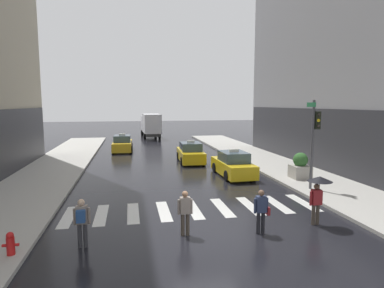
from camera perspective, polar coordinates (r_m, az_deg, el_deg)
The scene contains 13 objects.
ground_plane at distance 12.41m, azimuth 3.03°, elevation -15.52°, with size 160.00×160.00×0.00m, color black.
crosswalk_markings at distance 15.15m, azimuth 0.27°, elevation -11.25°, with size 11.30×2.80×0.01m.
traffic_light_pole at distance 18.72m, azimuth 20.51°, elevation 1.99°, with size 0.44×0.84×4.80m.
taxi_lead at distance 21.86m, azimuth 7.16°, elevation -3.65°, with size 1.99×4.57×1.80m.
taxi_second at distance 26.76m, azimuth -0.26°, elevation -1.63°, with size 2.05×4.60×1.80m.
taxi_third at distance 33.56m, azimuth -11.99°, elevation -0.02°, with size 2.04×4.59×1.80m.
box_truck at distance 45.91m, azimuth -7.17°, elevation 3.35°, with size 2.51×7.61×3.35m.
pedestrian_with_umbrella at distance 13.84m, azimuth 21.12°, elevation -6.99°, with size 0.96×0.96×1.94m.
pedestrian_with_backpack at distance 11.64m, azimuth -18.61°, elevation -12.33°, with size 0.55×0.43×1.65m.
pedestrian_with_handbag at distance 12.45m, azimuth 11.95°, elevation -11.01°, with size 0.60×0.24×1.65m.
pedestrian_plain_coat at distance 12.05m, azimuth -1.21°, elevation -11.44°, with size 0.55×0.24×1.65m.
fire_hydrant at distance 11.86m, azimuth -29.01°, elevation -14.88°, with size 0.48×0.24×0.72m.
planter_near_corner at distance 21.46m, azimuth 18.29°, elevation -3.76°, with size 1.10×1.10×1.60m.
Camera 1 is at (-2.76, -11.12, 4.76)m, focal length 30.70 mm.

